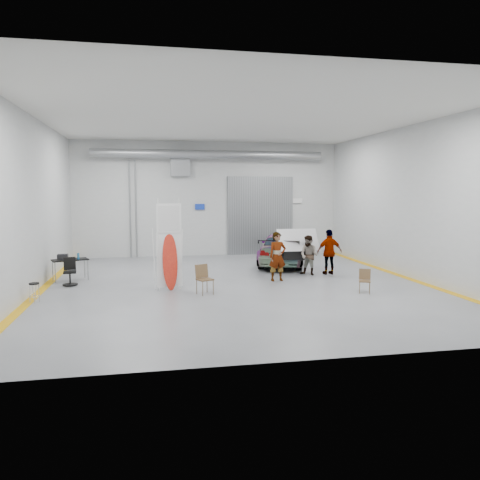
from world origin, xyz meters
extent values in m
plane|color=slate|center=(0.00, 0.00, 0.00)|extent=(16.00, 16.00, 0.00)
cube|color=#B2B5B6|center=(-7.00, 0.00, 3.00)|extent=(0.02, 16.00, 6.00)
cube|color=#B2B5B6|center=(7.00, 0.00, 3.00)|extent=(0.02, 16.00, 6.00)
cube|color=#B2B5B6|center=(0.00, 8.00, 3.00)|extent=(14.00, 0.02, 6.00)
cube|color=#B2B5B6|center=(0.00, -8.00, 3.00)|extent=(14.00, 0.02, 6.00)
cube|color=silver|center=(0.00, 0.00, 6.00)|extent=(14.00, 16.00, 0.02)
cube|color=gray|center=(2.80, 7.92, 2.10)|extent=(3.60, 0.12, 4.20)
cube|color=gray|center=(-1.50, 7.92, 4.80)|extent=(1.00, 0.50, 1.20)
cylinder|color=gray|center=(0.00, 7.40, 5.30)|extent=(11.90, 0.44, 0.44)
cube|color=#1534B1|center=(-0.50, 7.92, 2.60)|extent=(0.50, 0.04, 0.30)
cube|color=white|center=(4.80, 7.92, 2.90)|extent=(0.70, 0.04, 0.25)
cylinder|color=gray|center=(-3.80, 7.92, 2.50)|extent=(0.08, 0.08, 5.00)
cylinder|color=gray|center=(-4.10, 7.92, 2.50)|extent=(0.08, 0.08, 5.00)
cube|color=#D89B0C|center=(-6.85, 0.00, 0.01)|extent=(0.30, 16.00, 0.01)
cube|color=#D89B0C|center=(6.85, 0.00, 0.01)|extent=(0.30, 16.00, 0.01)
imported|color=silver|center=(2.93, 4.08, 0.73)|extent=(3.61, 5.42, 1.46)
imported|color=#967751|center=(1.66, 0.31, 0.94)|extent=(0.73, 0.52, 1.88)
imported|color=slate|center=(3.26, 1.26, 0.82)|extent=(1.00, 1.00, 1.63)
imported|color=olive|center=(4.13, 1.26, 0.93)|extent=(1.10, 0.49, 1.87)
cube|color=white|center=(-2.51, -0.57, 1.06)|extent=(0.89, 0.24, 1.92)
ellipsoid|color=#FB3D15|center=(-2.51, -0.66, 1.01)|extent=(0.58, 0.37, 2.02)
cube|color=white|center=(-2.51, -0.59, 2.50)|extent=(0.86, 0.23, 1.01)
cylinder|color=white|center=(-2.89, -0.57, 1.60)|extent=(0.03, 0.03, 3.19)
cylinder|color=white|center=(-2.14, -0.57, 1.60)|extent=(0.03, 0.03, 3.19)
cube|color=brown|center=(-1.35, -1.52, 0.50)|extent=(0.61, 0.60, 0.04)
cube|color=brown|center=(-1.35, -1.31, 0.76)|extent=(0.47, 0.28, 0.45)
cube|color=brown|center=(3.96, -2.36, 0.41)|extent=(0.50, 0.49, 0.04)
cube|color=brown|center=(3.96, -2.18, 0.62)|extent=(0.38, 0.23, 0.36)
cylinder|color=black|center=(-6.64, -1.69, 0.60)|extent=(0.30, 0.30, 0.04)
torus|color=silver|center=(-6.64, -1.69, 0.19)|extent=(0.32, 0.32, 0.02)
cylinder|color=gray|center=(-6.75, 1.64, 0.39)|extent=(0.03, 0.03, 0.78)
cylinder|color=gray|center=(-5.55, 1.64, 0.39)|extent=(0.03, 0.03, 0.78)
cylinder|color=gray|center=(-6.75, 2.18, 0.39)|extent=(0.03, 0.03, 0.78)
cylinder|color=gray|center=(-5.55, 2.18, 0.39)|extent=(0.03, 0.03, 0.78)
cube|color=black|center=(-6.15, 1.91, 0.80)|extent=(1.45, 1.06, 0.04)
cylinder|color=#185D93|center=(-5.82, 1.80, 0.94)|extent=(0.09, 0.09, 0.24)
cube|color=black|center=(-6.42, 1.97, 0.92)|extent=(0.38, 0.24, 0.20)
cylinder|color=black|center=(-6.00, 0.86, 0.04)|extent=(0.53, 0.53, 0.04)
cylinder|color=black|center=(-6.00, 0.86, 0.27)|extent=(0.06, 0.06, 0.46)
cube|color=black|center=(-6.00, 0.86, 0.50)|extent=(0.49, 0.49, 0.07)
cube|color=black|center=(-6.00, 1.07, 0.78)|extent=(0.42, 0.11, 0.48)
cube|color=silver|center=(2.93, 1.81, 1.48)|extent=(1.70, 1.03, 0.04)
camera|label=1|loc=(-3.10, -16.77, 3.43)|focal=35.00mm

